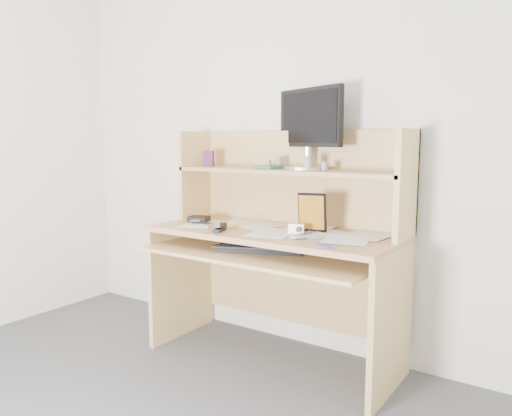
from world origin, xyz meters
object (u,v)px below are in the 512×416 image
Objects in this scene: tv_remote at (307,235)px; monitor at (309,126)px; game_case at (312,212)px; keyboard at (260,248)px; desk at (280,238)px.

tv_remote is 0.66m from monitor.
monitor reaches higher than game_case.
keyboard is at bearing -86.64° from monitor.
keyboard is at bearing -162.08° from game_case.
keyboard is 2.36× the size of game_case.
monitor is (-0.16, 0.31, 0.56)m from tv_remote.
monitor reaches higher than tv_remote.
desk is 0.19m from keyboard.
monitor reaches higher than keyboard.
game_case is (0.24, 0.15, 0.20)m from keyboard.
game_case is (0.22, -0.03, 0.17)m from desk.
keyboard is 1.01× the size of monitor.
keyboard is 0.30m from tv_remote.
monitor is (-0.12, 0.17, 0.46)m from game_case.
keyboard is 0.34m from game_case.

